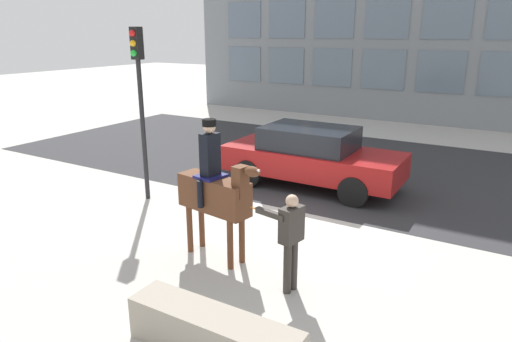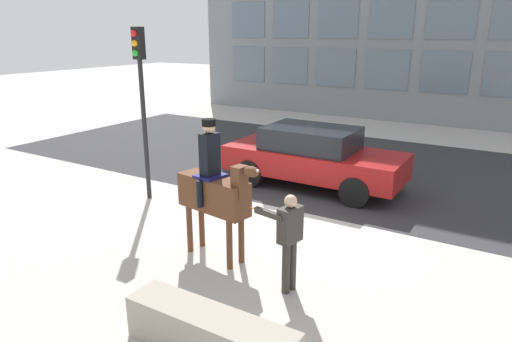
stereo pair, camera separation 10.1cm
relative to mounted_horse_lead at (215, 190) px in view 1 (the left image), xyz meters
The scene contains 7 objects.
ground_plane 2.63m from the mounted_horse_lead, 91.29° to the left, with size 80.00×80.00×0.00m, color #B2AFA8.
road_surface 7.15m from the mounted_horse_lead, 90.42° to the left, with size 22.65×8.50×0.01m.
mounted_horse_lead is the anchor object (origin of this frame).
pedestrian_bystander 1.73m from the mounted_horse_lead, 11.81° to the right, with size 0.89×0.44×1.64m.
street_car_near_lane 4.66m from the mounted_horse_lead, 92.15° to the left, with size 4.70×1.98×1.61m.
traffic_light 3.97m from the mounted_horse_lead, 153.14° to the left, with size 0.24×0.29×4.11m.
planter_ledge 2.87m from the mounted_horse_lead, 55.67° to the right, with size 2.38×0.56×0.60m.
Camera 1 is at (4.54, -8.48, 3.99)m, focal length 32.00 mm.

